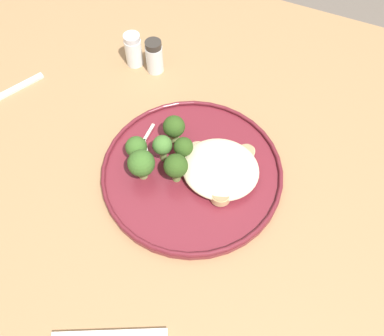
# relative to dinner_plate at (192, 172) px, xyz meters

# --- Properties ---
(ground) EXTENTS (6.00, 6.00, 0.00)m
(ground) POSITION_rel_dinner_plate_xyz_m (0.04, -0.01, -0.75)
(ground) COLOR #665B51
(wooden_dining_table) EXTENTS (1.40, 1.00, 0.74)m
(wooden_dining_table) POSITION_rel_dinner_plate_xyz_m (0.04, -0.01, -0.09)
(wooden_dining_table) COLOR #9E754C
(wooden_dining_table) RESTS_ON ground
(dinner_plate) EXTENTS (0.29, 0.29, 0.02)m
(dinner_plate) POSITION_rel_dinner_plate_xyz_m (0.00, 0.00, 0.00)
(dinner_plate) COLOR maroon
(dinner_plate) RESTS_ON wooden_dining_table
(noodle_bed) EXTENTS (0.12, 0.11, 0.03)m
(noodle_bed) POSITION_rel_dinner_plate_xyz_m (0.05, 0.01, 0.02)
(noodle_bed) COLOR beige
(noodle_bed) RESTS_ON dinner_plate
(seared_scallop_tilted_round) EXTENTS (0.03, 0.03, 0.02)m
(seared_scallop_tilted_round) POSITION_rel_dinner_plate_xyz_m (0.06, -0.03, 0.01)
(seared_scallop_tilted_round) COLOR #DBB77A
(seared_scallop_tilted_round) RESTS_ON dinner_plate
(seared_scallop_on_noodles) EXTENTS (0.03, 0.03, 0.01)m
(seared_scallop_on_noodles) POSITION_rel_dinner_plate_xyz_m (0.07, 0.06, 0.01)
(seared_scallop_on_noodles) COLOR #E5C689
(seared_scallop_on_noodles) RESTS_ON dinner_plate
(seared_scallop_right_edge) EXTENTS (0.03, 0.03, 0.02)m
(seared_scallop_right_edge) POSITION_rel_dinner_plate_xyz_m (0.04, 0.02, 0.01)
(seared_scallop_right_edge) COLOR #E5C689
(seared_scallop_right_edge) RESTS_ON dinner_plate
(seared_scallop_large_seared) EXTENTS (0.03, 0.03, 0.02)m
(seared_scallop_large_seared) POSITION_rel_dinner_plate_xyz_m (0.01, -0.01, 0.01)
(seared_scallop_large_seared) COLOR #E5C689
(seared_scallop_large_seared) RESTS_ON dinner_plate
(seared_scallop_tiny_bay) EXTENTS (0.03, 0.03, 0.01)m
(seared_scallop_tiny_bay) POSITION_rel_dinner_plate_xyz_m (-0.00, 0.03, 0.01)
(seared_scallop_tiny_bay) COLOR beige
(seared_scallop_tiny_bay) RESTS_ON dinner_plate
(seared_scallop_half_hidden) EXTENTS (0.03, 0.03, 0.02)m
(seared_scallop_half_hidden) POSITION_rel_dinner_plate_xyz_m (0.02, 0.04, 0.01)
(seared_scallop_half_hidden) COLOR #E5C689
(seared_scallop_half_hidden) RESTS_ON dinner_plate
(broccoli_floret_split_head) EXTENTS (0.03, 0.03, 0.05)m
(broccoli_floret_split_head) POSITION_rel_dinner_plate_xyz_m (-0.05, 0.00, 0.04)
(broccoli_floret_split_head) COLOR #7A994C
(broccoli_floret_split_head) RESTS_ON dinner_plate
(broccoli_floret_right_tilted) EXTENTS (0.04, 0.04, 0.05)m
(broccoli_floret_right_tilted) POSITION_rel_dinner_plate_xyz_m (-0.05, 0.05, 0.03)
(broccoli_floret_right_tilted) COLOR #89A356
(broccoli_floret_right_tilted) RESTS_ON dinner_plate
(broccoli_floret_left_leaning) EXTENTS (0.03, 0.03, 0.05)m
(broccoli_floret_left_leaning) POSITION_rel_dinner_plate_xyz_m (-0.02, 0.01, 0.04)
(broccoli_floret_left_leaning) COLOR #7A994C
(broccoli_floret_left_leaning) RESTS_ON dinner_plate
(broccoli_floret_tall_stalk) EXTENTS (0.03, 0.03, 0.05)m
(broccoli_floret_tall_stalk) POSITION_rel_dinner_plate_xyz_m (-0.09, -0.01, 0.03)
(broccoli_floret_tall_stalk) COLOR #7A994C
(broccoli_floret_tall_stalk) RESTS_ON dinner_plate
(broccoli_floret_front_edge) EXTENTS (0.04, 0.04, 0.06)m
(broccoli_floret_front_edge) POSITION_rel_dinner_plate_xyz_m (-0.07, -0.04, 0.04)
(broccoli_floret_front_edge) COLOR #89A356
(broccoli_floret_front_edge) RESTS_ON dinner_plate
(broccoli_floret_near_rim) EXTENTS (0.04, 0.04, 0.06)m
(broccoli_floret_near_rim) POSITION_rel_dinner_plate_xyz_m (-0.02, -0.02, 0.04)
(broccoli_floret_near_rim) COLOR #7A994C
(broccoli_floret_near_rim) RESTS_ON dinner_plate
(onion_sliver_long_sliver) EXTENTS (0.01, 0.04, 0.00)m
(onion_sliver_long_sliver) POSITION_rel_dinner_plate_xyz_m (-0.10, 0.04, 0.01)
(onion_sliver_long_sliver) COLOR silver
(onion_sliver_long_sliver) RESTS_ON dinner_plate
(onion_sliver_short_strip) EXTENTS (0.04, 0.05, 0.00)m
(onion_sliver_short_strip) POSITION_rel_dinner_plate_xyz_m (-0.08, -0.00, 0.01)
(onion_sliver_short_strip) COLOR silver
(onion_sliver_short_strip) RESTS_ON dinner_plate
(onion_sliver_curled_piece) EXTENTS (0.02, 0.05, 0.00)m
(onion_sliver_curled_piece) POSITION_rel_dinner_plate_xyz_m (-0.03, 0.01, 0.01)
(onion_sliver_curled_piece) COLOR silver
(onion_sliver_curled_piece) RESTS_ON dinner_plate
(salt_shaker) EXTENTS (0.03, 0.03, 0.07)m
(salt_shaker) POSITION_rel_dinner_plate_xyz_m (-0.20, 0.19, 0.02)
(salt_shaker) COLOR white
(salt_shaker) RESTS_ON wooden_dining_table
(pepper_shaker) EXTENTS (0.03, 0.03, 0.07)m
(pepper_shaker) POSITION_rel_dinner_plate_xyz_m (-0.16, 0.19, 0.02)
(pepper_shaker) COLOR white
(pepper_shaker) RESTS_ON wooden_dining_table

